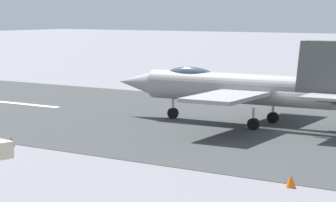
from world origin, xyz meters
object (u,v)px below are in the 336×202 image
marker_cone_mid (11,141)px  crew_person (180,90)px  fighter_jet (237,87)px  marker_cone_near (291,181)px

marker_cone_mid → crew_person: bearing=-80.6°
fighter_jet → crew_person: size_ratio=10.98×
marker_cone_mid → fighter_jet: bearing=-115.7°
fighter_jet → marker_cone_mid: (6.69, 13.93, -2.19)m
fighter_jet → marker_cone_near: bearing=126.0°
crew_person → marker_cone_near: size_ratio=2.94×
fighter_jet → marker_cone_near: fighter_jet is taller
fighter_jet → marker_cone_near: size_ratio=32.26×
fighter_jet → marker_cone_mid: 15.61m
fighter_jet → marker_cone_near: 17.35m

